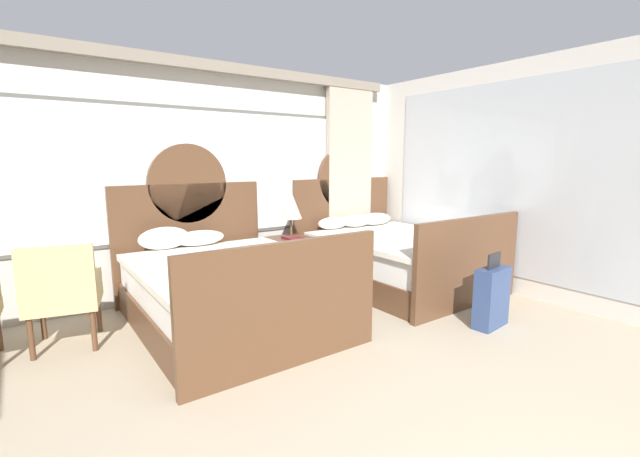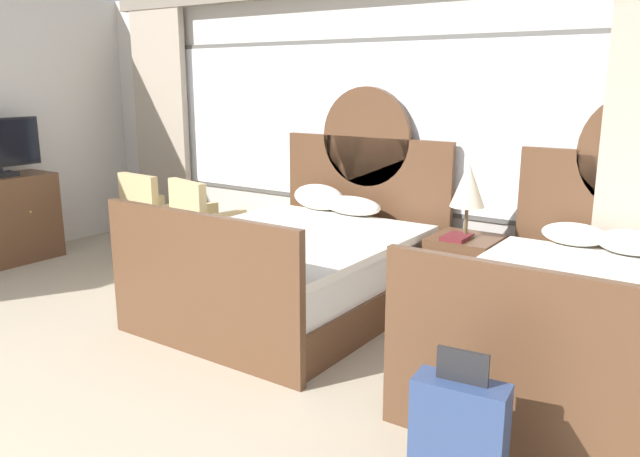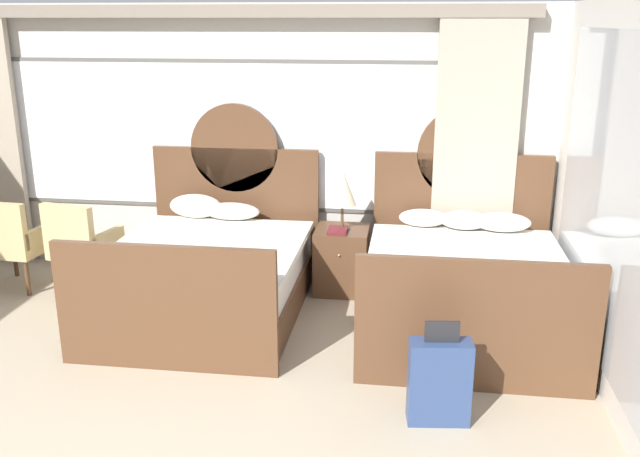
{
  "view_description": "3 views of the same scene",
  "coord_description": "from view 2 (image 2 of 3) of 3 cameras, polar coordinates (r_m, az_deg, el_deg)",
  "views": [
    {
      "loc": [
        -1.39,
        -0.61,
        1.58
      ],
      "look_at": [
        1.08,
        2.84,
        0.89
      ],
      "focal_mm": 23.64,
      "sensor_mm": 36.0,
      "label": 1
    },
    {
      "loc": [
        3.07,
        -0.79,
        1.82
      ],
      "look_at": [
        0.9,
        2.35,
        0.92
      ],
      "focal_mm": 35.39,
      "sensor_mm": 36.0,
      "label": 2
    },
    {
      "loc": [
        1.95,
        -2.49,
        2.55
      ],
      "look_at": [
        1.27,
        2.41,
        1.04
      ],
      "focal_mm": 38.64,
      "sensor_mm": 36.0,
      "label": 3
    }
  ],
  "objects": [
    {
      "name": "armchair_by_window_left",
      "position": [
        6.09,
        -10.54,
        0.65
      ],
      "size": [
        0.65,
        0.65,
        0.91
      ],
      "color": "tan",
      "rests_on": "ground_plane"
    },
    {
      "name": "bed_near_mirror",
      "position": [
        4.21,
        23.94,
        -7.95
      ],
      "size": [
        1.69,
        2.19,
        1.76
      ],
      "color": "brown",
      "rests_on": "ground_plane"
    },
    {
      "name": "armchair_by_window_centre",
      "position": [
        6.6,
        -14.89,
        1.4
      ],
      "size": [
        0.58,
        0.58,
        0.91
      ],
      "color": "tan",
      "rests_on": "ground_plane"
    },
    {
      "name": "book_on_nightstand",
      "position": [
        4.94,
        12.28,
        -0.76
      ],
      "size": [
        0.18,
        0.26,
        0.03
      ],
      "color": "maroon",
      "rests_on": "nightstand_between_beds"
    },
    {
      "name": "nightstand_between_beds",
      "position": [
        5.11,
        12.87,
        -4.15
      ],
      "size": [
        0.51,
        0.53,
        0.63
      ],
      "color": "brown",
      "rests_on": "ground_plane"
    },
    {
      "name": "wall_back_window",
      "position": [
        5.89,
        3.3,
        9.24
      ],
      "size": [
        6.63,
        0.22,
        2.7
      ],
      "color": "beige",
      "rests_on": "ground_plane"
    },
    {
      "name": "table_lamp_on_nightstand",
      "position": [
        4.93,
        13.24,
        3.81
      ],
      "size": [
        0.27,
        0.27,
        0.59
      ],
      "color": "brown",
      "rests_on": "nightstand_between_beds"
    },
    {
      "name": "bed_near_window",
      "position": [
        5.07,
        -1.87,
        -3.25
      ],
      "size": [
        1.69,
        2.19,
        1.76
      ],
      "color": "brown",
      "rests_on": "ground_plane"
    },
    {
      "name": "suitcase_on_floor",
      "position": [
        2.94,
        12.39,
        -18.32
      ],
      "size": [
        0.42,
        0.22,
        0.72
      ],
      "color": "navy",
      "rests_on": "ground_plane"
    }
  ]
}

